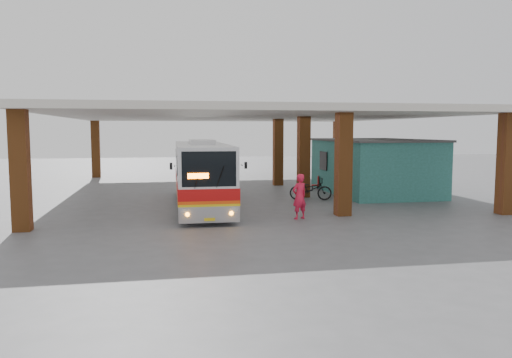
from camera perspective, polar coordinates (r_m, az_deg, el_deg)
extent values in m
plane|color=#515154|center=(23.67, 0.45, -3.19)|extent=(90.00, 90.00, 0.00)
cube|color=brown|center=(21.37, 9.95, 1.66)|extent=(0.60, 0.60, 4.35)
cube|color=brown|center=(27.06, 5.46, 2.52)|extent=(0.60, 0.60, 4.35)
cube|color=brown|center=(32.85, 2.53, 3.08)|extent=(0.60, 0.60, 4.35)
cube|color=brown|center=(19.63, -25.34, 0.86)|extent=(0.60, 0.60, 4.35)
cube|color=brown|center=(40.27, -17.85, 3.27)|extent=(0.60, 0.60, 4.35)
cube|color=brown|center=(23.93, 26.72, 1.55)|extent=(0.60, 0.60, 4.35)
cube|color=brown|center=(42.53, 9.26, 3.58)|extent=(0.60, 0.60, 4.35)
cube|color=silver|center=(29.89, -1.04, 7.29)|extent=(21.00, 23.00, 0.30)
cube|color=#286657|center=(29.59, 13.30, 1.35)|extent=(5.00, 8.00, 3.00)
cube|color=#464646|center=(29.52, 13.37, 4.35)|extent=(5.20, 8.20, 0.12)
cube|color=#12332F|center=(27.29, 9.73, 0.12)|extent=(0.08, 0.95, 2.10)
cube|color=black|center=(30.05, 7.75, 2.08)|extent=(0.08, 1.20, 1.00)
cube|color=black|center=(30.04, 7.69, 2.08)|extent=(0.04, 1.30, 1.10)
cube|color=silver|center=(23.85, -6.32, 1.00)|extent=(2.49, 10.89, 2.53)
cube|color=silver|center=(22.88, -6.23, 4.21)|extent=(1.14, 2.73, 0.23)
cube|color=#95949A|center=(18.79, -5.37, -3.97)|extent=(2.29, 0.41, 0.63)
cube|color=#BE0D0D|center=(23.90, -6.31, -0.19)|extent=(2.53, 10.89, 0.45)
cube|color=#EE4A0D|center=(23.93, -6.30, -0.86)|extent=(2.53, 10.89, 0.12)
cube|color=yellow|center=(23.94, -6.30, -1.11)|extent=(2.53, 10.89, 0.09)
cube|color=black|center=(18.46, -5.39, 1.14)|extent=(2.01, 0.14, 1.31)
cube|color=black|center=(24.51, -9.09, 2.15)|extent=(0.22, 8.13, 0.81)
cube|color=black|center=(24.63, -3.78, 2.22)|extent=(0.22, 8.13, 0.81)
cube|color=#FF5905|center=(18.40, -6.64, 0.35)|extent=(0.77, 0.07, 0.20)
sphere|color=orange|center=(18.55, -7.84, -4.04)|extent=(0.16, 0.16, 0.16)
sphere|color=orange|center=(18.67, -2.84, -3.93)|extent=(0.16, 0.16, 0.16)
cube|color=yellow|center=(18.62, -5.32, -4.62)|extent=(0.41, 0.04, 0.11)
cylinder|color=black|center=(20.20, -8.37, -3.47)|extent=(0.31, 0.91, 0.90)
cylinder|color=black|center=(20.32, -3.00, -3.36)|extent=(0.31, 0.91, 0.90)
cylinder|color=black|center=(27.09, -8.68, -1.17)|extent=(0.31, 0.91, 0.90)
cylinder|color=black|center=(27.18, -4.67, -1.10)|extent=(0.31, 0.91, 0.90)
cylinder|color=black|center=(28.26, -8.71, -0.90)|extent=(0.31, 0.91, 0.90)
cylinder|color=black|center=(28.34, -4.87, -0.83)|extent=(0.31, 0.91, 0.90)
imported|color=black|center=(26.01, 6.26, -1.16)|extent=(2.29, 1.29, 1.14)
imported|color=red|center=(20.36, 4.99, -2.00)|extent=(0.80, 0.67, 1.85)
cube|color=#B21513|center=(30.99, 6.77, -0.71)|extent=(0.52, 0.52, 0.06)
cube|color=#B21513|center=(30.97, 7.10, -0.22)|extent=(0.16, 0.42, 0.60)
cylinder|color=black|center=(30.83, 6.46, -0.99)|extent=(0.03, 0.03, 0.20)
cylinder|color=black|center=(30.84, 7.09, -0.99)|extent=(0.03, 0.03, 0.20)
cylinder|color=black|center=(31.17, 6.44, -0.92)|extent=(0.03, 0.03, 0.20)
cylinder|color=black|center=(31.18, 7.06, -0.92)|extent=(0.03, 0.03, 0.20)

